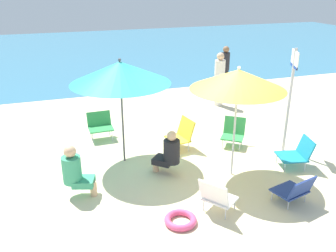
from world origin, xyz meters
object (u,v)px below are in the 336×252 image
object	(u,v)px
beach_chair_e	(100,124)
beach_chair_d	(297,153)
umbrella_teal	(120,72)
beach_chair_c	(182,134)
beach_chair_f	(233,132)
person_a	(75,171)
umbrella_yellow	(238,80)
beach_chair_a	(295,190)
beach_chair_b	(217,196)
swim_ring	(180,220)
person_d	(219,79)
warning_sign	(291,86)
person_b	(225,71)
person_c	(169,153)

from	to	relation	value
beach_chair_e	beach_chair_d	bearing A→B (deg)	51.22
umbrella_teal	beach_chair_d	distance (m)	3.84
beach_chair_c	beach_chair_f	bearing A→B (deg)	161.79
person_a	umbrella_yellow	bearing A→B (deg)	14.18
beach_chair_c	umbrella_teal	bearing A→B (deg)	-1.77
beach_chair_c	beach_chair_d	size ratio (longest dim) A/B	0.96
beach_chair_a	person_a	distance (m)	3.72
umbrella_teal	beach_chair_b	bearing A→B (deg)	-66.18
swim_ring	umbrella_teal	bearing A→B (deg)	99.04
umbrella_teal	person_a	size ratio (longest dim) A/B	2.23
person_d	warning_sign	distance (m)	3.37
beach_chair_c	swim_ring	world-z (taller)	beach_chair_c
person_b	person_a	bearing A→B (deg)	150.25
person_b	beach_chair_e	bearing A→B (deg)	134.54
umbrella_yellow	beach_chair_c	xyz separation A→B (m)	(-0.51, 1.40, -1.53)
person_b	person_d	xyz separation A→B (m)	(-0.55, -0.72, -0.03)
person_c	person_a	bearing A→B (deg)	49.74
umbrella_yellow	beach_chair_d	xyz separation A→B (m)	(1.37, -0.15, -1.58)
swim_ring	beach_chair_e	bearing A→B (deg)	100.04
beach_chair_c	person_a	world-z (taller)	person_a
person_a	swim_ring	xyz separation A→B (m)	(1.44, -1.30, -0.44)
umbrella_yellow	beach_chair_d	world-z (taller)	umbrella_yellow
beach_chair_c	beach_chair_f	world-z (taller)	beach_chair_c
beach_chair_a	swim_ring	world-z (taller)	beach_chair_a
beach_chair_e	warning_sign	distance (m)	4.38
person_c	warning_sign	bearing A→B (deg)	-132.85
person_c	person_d	bearing A→B (deg)	-85.21
umbrella_teal	person_b	distance (m)	5.35
beach_chair_b	beach_chair_d	xyz separation A→B (m)	(2.22, 0.91, -0.01)
beach_chair_e	swim_ring	distance (m)	3.77
umbrella_yellow	beach_chair_a	world-z (taller)	umbrella_yellow
beach_chair_a	person_c	distance (m)	2.34
beach_chair_f	beach_chair_c	bearing A→B (deg)	-61.39
beach_chair_a	beach_chair_f	xyz separation A→B (m)	(0.17, 2.46, 0.04)
beach_chair_c	person_a	xyz separation A→B (m)	(-2.42, -1.22, 0.14)
person_b	beach_chair_b	bearing A→B (deg)	171.30
person_d	person_c	bearing A→B (deg)	-133.53
beach_chair_a	beach_chair_e	xyz separation A→B (m)	(-2.64, 3.82, 0.07)
warning_sign	person_a	bearing A→B (deg)	-150.77
person_a	person_d	bearing A→B (deg)	56.93
beach_chair_a	beach_chair_d	size ratio (longest dim) A/B	0.91
beach_chair_e	beach_chair_f	xyz separation A→B (m)	(2.81, -1.35, -0.03)
beach_chair_a	beach_chair_f	bearing A→B (deg)	-17.92
beach_chair_f	person_b	world-z (taller)	person_b
beach_chair_b	person_c	xyz separation A→B (m)	(-0.31, 1.45, 0.14)
umbrella_yellow	beach_chair_d	distance (m)	2.10
beach_chair_b	swim_ring	world-z (taller)	beach_chair_b
warning_sign	swim_ring	bearing A→B (deg)	-126.85
umbrella_teal	beach_chair_f	xyz separation A→B (m)	(2.53, -0.00, -1.57)
person_a	warning_sign	xyz separation A→B (m)	(4.52, 0.41, 0.98)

